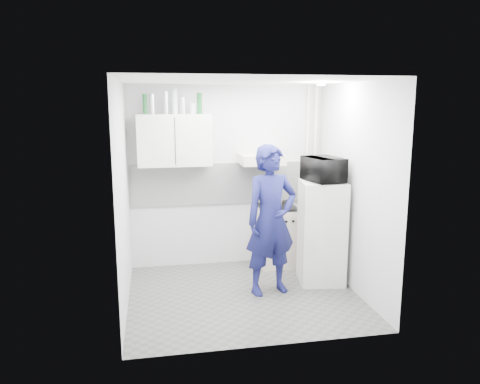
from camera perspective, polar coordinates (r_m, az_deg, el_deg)
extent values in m
plane|color=#53544D|center=(5.95, 0.44, -12.46)|extent=(2.80, 2.80, 0.00)
plane|color=white|center=(5.46, 0.48, 13.43)|extent=(2.80, 2.80, 0.00)
plane|color=silver|center=(6.77, -1.59, 1.91)|extent=(2.80, 0.00, 2.80)
plane|color=silver|center=(5.47, -14.08, -0.60)|extent=(0.00, 2.60, 2.60)
plane|color=silver|center=(5.99, 13.72, 0.40)|extent=(0.00, 2.60, 2.60)
imported|color=#15174C|center=(5.77, 3.80, -3.45)|extent=(0.77, 0.59, 1.86)
cube|color=beige|center=(6.87, 4.56, -5.47)|extent=(0.53, 0.53, 0.85)
cube|color=white|center=(6.26, 9.92, -4.84)|extent=(0.64, 0.64, 1.36)
cube|color=black|center=(6.76, 4.62, -1.89)|extent=(0.51, 0.51, 0.03)
cylinder|color=silver|center=(6.68, 4.28, -1.40)|extent=(0.21, 0.21, 0.11)
imported|color=black|center=(6.09, 10.18, 2.73)|extent=(0.63, 0.49, 0.31)
cylinder|color=#144C1E|center=(6.43, -11.51, 10.46)|extent=(0.06, 0.06, 0.27)
cylinder|color=silver|center=(6.43, -10.68, 10.48)|extent=(0.07, 0.07, 0.26)
cylinder|color=silver|center=(6.43, -9.05, 10.67)|extent=(0.07, 0.07, 0.30)
cylinder|color=#B2B7BC|center=(6.44, -7.95, 10.87)|extent=(0.07, 0.07, 0.33)
cylinder|color=silver|center=(6.45, -7.04, 10.40)|extent=(0.09, 0.09, 0.22)
cylinder|color=#B2B7BC|center=(6.46, -5.78, 10.07)|extent=(0.07, 0.07, 0.14)
cylinder|color=#144C1E|center=(6.46, -4.96, 10.71)|extent=(0.07, 0.07, 0.28)
cube|color=white|center=(6.46, -7.99, 6.28)|extent=(1.00, 0.35, 0.70)
cube|color=beige|center=(6.58, 2.63, 4.01)|extent=(0.60, 0.50, 0.14)
cube|color=white|center=(6.78, -1.57, 1.06)|extent=(2.74, 0.03, 0.60)
cylinder|color=beige|center=(7.02, 9.06, 2.10)|extent=(0.05, 0.05, 2.60)
cylinder|color=beige|center=(6.98, 8.13, 2.08)|extent=(0.04, 0.04, 2.60)
cylinder|color=white|center=(5.93, 9.86, 12.79)|extent=(0.10, 0.10, 0.02)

